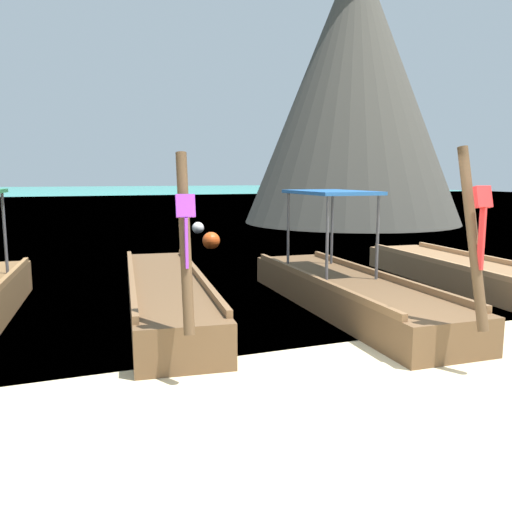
{
  "coord_description": "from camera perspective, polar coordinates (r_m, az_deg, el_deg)",
  "views": [
    {
      "loc": [
        -3.09,
        -4.29,
        2.24
      ],
      "look_at": [
        0.0,
        3.67,
        0.93
      ],
      "focal_mm": 36.67,
      "sensor_mm": 36.0,
      "label": 1
    }
  ],
  "objects": [
    {
      "name": "longtail_boat_red_ribbon",
      "position": [
        8.99,
        9.93,
        -3.69
      ],
      "size": [
        1.58,
        6.02,
        2.59
      ],
      "color": "brown",
      "rests_on": "ground"
    },
    {
      "name": "longtail_boat_orange_ribbon",
      "position": [
        11.42,
        22.64,
        -1.99
      ],
      "size": [
        1.81,
        6.7,
        2.44
      ],
      "color": "olive",
      "rests_on": "ground"
    },
    {
      "name": "sea_water",
      "position": [
        66.07,
        -18.66,
        6.28
      ],
      "size": [
        120.0,
        120.0,
        0.0
      ],
      "primitive_type": "plane",
      "color": "#2DB29E",
      "rests_on": "ground"
    },
    {
      "name": "longtail_boat_violet_ribbon",
      "position": [
        8.79,
        -9.8,
        -4.17
      ],
      "size": [
        1.87,
        6.21,
        2.51
      ],
      "color": "brown",
      "rests_on": "ground"
    },
    {
      "name": "ground",
      "position": [
        5.74,
        13.85,
        -14.54
      ],
      "size": [
        120.0,
        120.0,
        0.0
      ],
      "primitive_type": "plane",
      "color": "beige"
    },
    {
      "name": "karst_rock",
      "position": [
        26.65,
        10.95,
        17.15
      ],
      "size": [
        11.17,
        10.38,
        13.3
      ],
      "color": "#47443D",
      "rests_on": "ground"
    },
    {
      "name": "mooring_buoy_near",
      "position": [
        20.68,
        -6.35,
        3.07
      ],
      "size": [
        0.47,
        0.47,
        0.47
      ],
      "color": "white",
      "rests_on": "sea_water"
    },
    {
      "name": "mooring_buoy_far",
      "position": [
        16.16,
        -4.92,
        1.67
      ],
      "size": [
        0.54,
        0.54,
        0.54
      ],
      "color": "#EA5119",
      "rests_on": "sea_water"
    }
  ]
}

